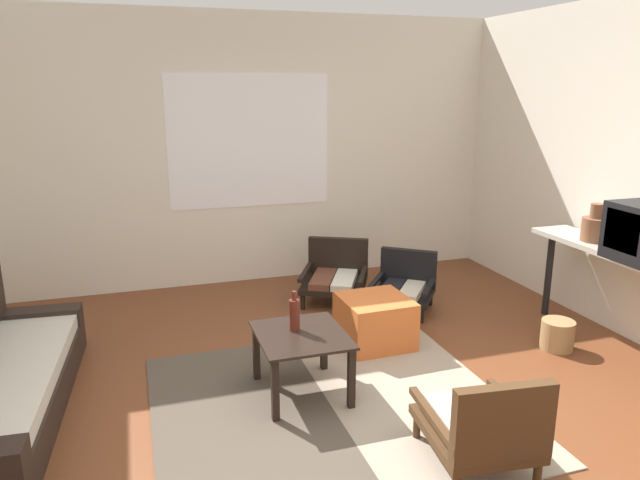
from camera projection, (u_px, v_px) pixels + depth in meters
name	position (u px, v px, depth m)	size (l,w,h in m)	color
ground_plane	(355.00, 431.00, 3.52)	(7.80, 7.80, 0.00)	brown
far_wall_with_window	(249.00, 151.00, 5.99)	(5.60, 0.13, 2.70)	silver
area_rug	(331.00, 406.00, 3.79)	(2.22, 2.07, 0.01)	#4C4238
coffee_table	(301.00, 345.00, 3.87)	(0.57, 0.64, 0.43)	black
armchair_by_window	(335.00, 274.00, 5.66)	(0.80, 0.81, 0.55)	black
armchair_striped_foreground	(483.00, 426.00, 3.09)	(0.59, 0.68, 0.61)	#472D19
armchair_corner	(404.00, 284.00, 5.42)	(0.75, 0.75, 0.52)	black
ottoman_orange	(375.00, 321.00, 4.65)	(0.52, 0.52, 0.39)	#D1662D
console_shelf	(620.00, 262.00, 4.45)	(0.36, 1.65, 0.80)	#B2AD9E
clay_vase	(595.00, 227.00, 4.67)	(0.21, 0.21, 0.30)	brown
glass_bottle	(294.00, 314.00, 3.87)	(0.07, 0.07, 0.27)	#5B2319
wicker_basket	(557.00, 335.00, 4.60)	(0.25, 0.25, 0.23)	#9E7A4C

